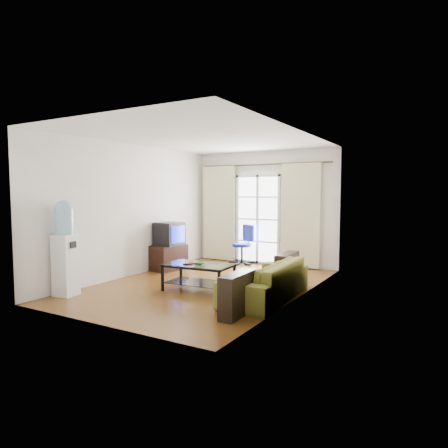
# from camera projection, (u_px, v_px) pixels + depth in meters

# --- Properties ---
(floor) EXTENTS (5.20, 5.20, 0.00)m
(floor) POSITION_uv_depth(u_px,v_px,m) (206.00, 285.00, 7.44)
(floor) COLOR brown
(floor) RESTS_ON ground
(ceiling) EXTENTS (5.20, 5.20, 0.00)m
(ceiling) POSITION_uv_depth(u_px,v_px,m) (205.00, 138.00, 7.23)
(ceiling) COLOR white
(ceiling) RESTS_ON wall_back
(wall_back) EXTENTS (3.60, 0.02, 2.70)m
(wall_back) POSITION_uv_depth(u_px,v_px,m) (264.00, 208.00, 9.57)
(wall_back) COLOR white
(wall_back) RESTS_ON floor
(wall_front) EXTENTS (3.60, 0.02, 2.70)m
(wall_front) POSITION_uv_depth(u_px,v_px,m) (95.00, 221.00, 5.09)
(wall_front) COLOR white
(wall_front) RESTS_ON floor
(wall_left) EXTENTS (0.02, 5.20, 2.70)m
(wall_left) POSITION_uv_depth(u_px,v_px,m) (133.00, 210.00, 8.24)
(wall_left) COLOR white
(wall_left) RESTS_ON floor
(wall_right) EXTENTS (0.02, 5.20, 2.70)m
(wall_right) POSITION_uv_depth(u_px,v_px,m) (299.00, 215.00, 6.43)
(wall_right) COLOR white
(wall_right) RESTS_ON floor
(french_door) EXTENTS (1.16, 0.06, 2.15)m
(french_door) POSITION_uv_depth(u_px,v_px,m) (258.00, 219.00, 9.62)
(french_door) COLOR white
(french_door) RESTS_ON wall_back
(curtain_rod) EXTENTS (3.30, 0.04, 0.04)m
(curtain_rod) POSITION_uv_depth(u_px,v_px,m) (263.00, 165.00, 9.41)
(curtain_rod) COLOR #4C3F2D
(curtain_rod) RESTS_ON wall_back
(curtain_left) EXTENTS (0.90, 0.07, 2.35)m
(curtain_left) POSITION_uv_depth(u_px,v_px,m) (219.00, 213.00, 10.08)
(curtain_left) COLOR beige
(curtain_left) RESTS_ON curtain_rod
(curtain_right) EXTENTS (0.90, 0.07, 2.35)m
(curtain_right) POSITION_uv_depth(u_px,v_px,m) (301.00, 216.00, 9.01)
(curtain_right) COLOR beige
(curtain_right) RESTS_ON curtain_rod
(radiator) EXTENTS (0.64, 0.12, 0.64)m
(radiator) POSITION_uv_depth(u_px,v_px,m) (294.00, 253.00, 9.16)
(radiator) COLOR gray
(radiator) RESTS_ON floor
(sofa) EXTENTS (2.14, 0.98, 0.60)m
(sofa) POSITION_uv_depth(u_px,v_px,m) (266.00, 280.00, 6.48)
(sofa) COLOR olive
(sofa) RESTS_ON floor
(coffee_table) EXTENTS (1.21, 0.75, 0.47)m
(coffee_table) POSITION_uv_depth(u_px,v_px,m) (199.00, 273.00, 6.97)
(coffee_table) COLOR silver
(coffee_table) RESTS_ON floor
(bowl) EXTENTS (0.20, 0.20, 0.05)m
(bowl) POSITION_uv_depth(u_px,v_px,m) (200.00, 263.00, 6.90)
(bowl) COLOR #2D7B44
(bowl) RESTS_ON coffee_table
(book) EXTENTS (0.37, 0.37, 0.02)m
(book) POSITION_uv_depth(u_px,v_px,m) (189.00, 263.00, 7.05)
(book) COLOR #A71614
(book) RESTS_ON coffee_table
(remote) EXTENTS (0.17, 0.09, 0.02)m
(remote) POSITION_uv_depth(u_px,v_px,m) (188.00, 264.00, 6.89)
(remote) COLOR black
(remote) RESTS_ON coffee_table
(tv_stand) EXTENTS (0.61, 0.82, 0.56)m
(tv_stand) POSITION_uv_depth(u_px,v_px,m) (168.00, 257.00, 8.88)
(tv_stand) COLOR black
(tv_stand) RESTS_ON floor
(crt_tv) EXTENTS (0.59, 0.58, 0.50)m
(crt_tv) POSITION_uv_depth(u_px,v_px,m) (168.00, 234.00, 8.85)
(crt_tv) COLOR black
(crt_tv) RESTS_ON tv_stand
(task_chair) EXTENTS (0.84, 0.84, 0.94)m
(task_chair) POSITION_uv_depth(u_px,v_px,m) (243.00, 253.00, 9.59)
(task_chair) COLOR black
(task_chair) RESTS_ON floor
(water_cooler) EXTENTS (0.37, 0.37, 1.59)m
(water_cooler) POSITION_uv_depth(u_px,v_px,m) (65.00, 246.00, 6.61)
(water_cooler) COLOR silver
(water_cooler) RESTS_ON floor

